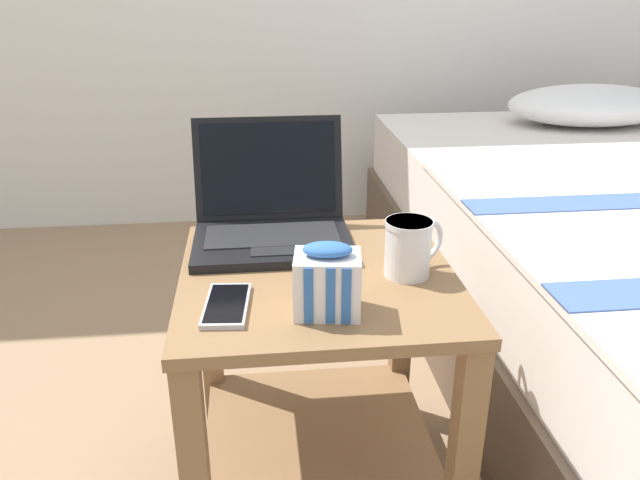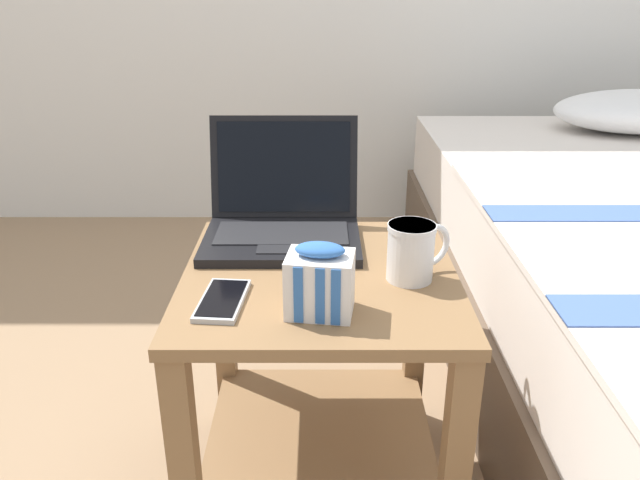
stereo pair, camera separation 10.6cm
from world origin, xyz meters
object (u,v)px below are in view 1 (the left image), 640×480
(mug_front_left, at_px, (410,245))
(cell_phone, at_px, (227,305))
(snack_bag, at_px, (328,281))
(laptop, at_px, (271,217))

(mug_front_left, bearing_deg, cell_phone, -164.23)
(mug_front_left, height_order, cell_phone, mug_front_left)
(snack_bag, distance_m, cell_phone, 0.17)
(mug_front_left, distance_m, cell_phone, 0.34)
(snack_bag, xyz_separation_m, cell_phone, (-0.16, 0.03, -0.05))
(laptop, distance_m, mug_front_left, 0.30)
(mug_front_left, relative_size, cell_phone, 0.82)
(mug_front_left, bearing_deg, snack_bag, -142.98)
(cell_phone, bearing_deg, snack_bag, -10.67)
(laptop, distance_m, cell_phone, 0.30)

